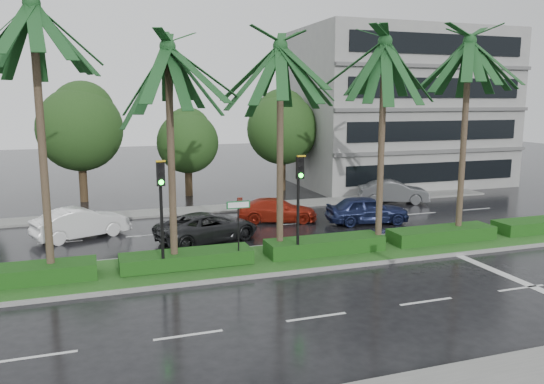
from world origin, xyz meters
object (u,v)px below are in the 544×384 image
object	(u,v)px
car_darkgrey	(208,227)
car_blue	(367,210)
signal_median_left	(161,200)
street_sign	(238,217)
car_grey	(393,192)
car_red	(277,210)
car_white	(81,223)

from	to	relation	value
car_darkgrey	car_blue	distance (m)	9.05
signal_median_left	street_sign	world-z (taller)	signal_median_left
car_blue	car_grey	distance (m)	6.47
signal_median_left	car_red	world-z (taller)	signal_median_left
car_red	car_blue	size ratio (longest dim) A/B	0.99
signal_median_left	car_blue	size ratio (longest dim) A/B	0.98
car_red	car_blue	bearing A→B (deg)	-98.11
street_sign	car_white	size ratio (longest dim) A/B	0.57
street_sign	car_darkgrey	distance (m)	4.72
car_white	car_grey	distance (m)	19.45
car_red	car_grey	distance (m)	9.37
street_sign	car_darkgrey	size ratio (longest dim) A/B	0.52
car_grey	car_blue	bearing A→B (deg)	157.05
car_darkgrey	car_blue	world-z (taller)	car_blue
car_white	car_darkgrey	distance (m)	6.28
car_white	car_darkgrey	bearing A→B (deg)	-136.22
car_blue	street_sign	bearing A→B (deg)	130.54
car_white	car_grey	world-z (taller)	car_white
car_blue	car_grey	size ratio (longest dim) A/B	1.00
signal_median_left	car_grey	world-z (taller)	signal_median_left
signal_median_left	car_red	xyz separation A→B (m)	(7.20, 7.55, -2.36)
signal_median_left	car_red	size ratio (longest dim) A/B	0.99
car_darkgrey	car_grey	bearing A→B (deg)	-86.85
street_sign	car_white	bearing A→B (deg)	130.43
car_red	car_grey	size ratio (longest dim) A/B	0.99
signal_median_left	street_sign	bearing A→B (deg)	3.47
signal_median_left	street_sign	size ratio (longest dim) A/B	1.68
car_darkgrey	car_red	xyz separation A→B (m)	(4.51, 2.89, -0.06)
signal_median_left	car_grey	xyz separation A→B (m)	(16.20, 10.15, -2.26)
car_red	signal_median_left	bearing A→B (deg)	152.78
car_white	car_darkgrey	size ratio (longest dim) A/B	0.90
car_white	street_sign	bearing A→B (deg)	-161.42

